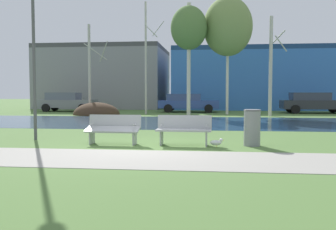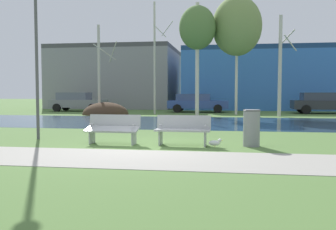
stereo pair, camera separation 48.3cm
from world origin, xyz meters
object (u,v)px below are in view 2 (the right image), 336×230
(bench_left, at_px, (113,128))
(seagull, at_px, (215,143))
(bench_right, at_px, (183,129))
(trash_bin, at_px, (252,127))
(streetlamp, at_px, (36,15))
(parked_sedan_second_blue, at_px, (197,102))
(parked_hatch_third_dark, at_px, (325,103))
(parked_van_nearest_grey, at_px, (77,101))

(bench_left, distance_m, seagull, 3.08)
(bench_right, bearing_deg, trash_bin, 3.27)
(bench_left, relative_size, trash_bin, 1.53)
(streetlamp, relative_size, parked_sedan_second_blue, 1.34)
(trash_bin, bearing_deg, parked_hatch_third_dark, 70.30)
(bench_left, distance_m, bench_right, 2.11)
(bench_left, height_order, streetlamp, streetlamp)
(parked_hatch_third_dark, bearing_deg, bench_left, -120.34)
(bench_right, relative_size, parked_van_nearest_grey, 0.36)
(parked_van_nearest_grey, bearing_deg, parked_sedan_second_blue, -0.04)
(bench_left, distance_m, trash_bin, 4.07)
(bench_left, bearing_deg, seagull, -4.44)
(streetlamp, bearing_deg, trash_bin, -5.09)
(seagull, bearing_deg, bench_left, 175.56)
(seagull, xyz_separation_m, parked_hatch_third_dark, (7.33, 17.98, 0.67))
(bench_right, height_order, streetlamp, streetlamp)
(parked_hatch_third_dark, bearing_deg, parked_sedan_second_blue, 177.45)
(trash_bin, bearing_deg, bench_right, -176.73)
(bench_left, bearing_deg, parked_hatch_third_dark, 59.66)
(seagull, bearing_deg, parked_hatch_third_dark, 67.81)
(seagull, distance_m, streetlamp, 7.10)
(bench_right, distance_m, parked_sedan_second_blue, 18.19)
(parked_van_nearest_grey, bearing_deg, parked_hatch_third_dark, -1.27)
(bench_right, xyz_separation_m, seagull, (0.94, -0.24, -0.34))
(bench_left, distance_m, parked_sedan_second_blue, 18.19)
(bench_left, distance_m, streetlamp, 4.60)
(bench_right, bearing_deg, parked_van_nearest_grey, 120.56)
(seagull, relative_size, parked_van_nearest_grey, 0.09)
(trash_bin, height_order, streetlamp, streetlamp)
(bench_right, bearing_deg, parked_hatch_third_dark, 64.99)
(seagull, bearing_deg, streetlamp, 170.66)
(seagull, xyz_separation_m, parked_sedan_second_blue, (-1.95, 18.39, 0.63))
(parked_van_nearest_grey, xyz_separation_m, parked_sedan_second_blue, (9.72, -0.01, -0.04))
(streetlamp, xyz_separation_m, parked_sedan_second_blue, (3.88, 17.43, -3.30))
(trash_bin, xyz_separation_m, parked_van_nearest_grey, (-12.69, 18.05, 0.25))
(bench_right, xyz_separation_m, parked_sedan_second_blue, (-1.01, 18.16, 0.28))
(streetlamp, bearing_deg, parked_van_nearest_grey, 108.49)
(seagull, height_order, streetlamp, streetlamp)
(bench_right, xyz_separation_m, parked_van_nearest_grey, (-10.73, 18.16, 0.32))
(streetlamp, height_order, parked_van_nearest_grey, streetlamp)
(trash_bin, height_order, parked_sedan_second_blue, parked_sedan_second_blue)
(seagull, bearing_deg, parked_van_nearest_grey, 122.38)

